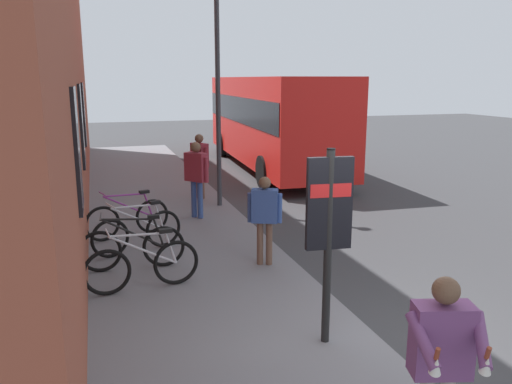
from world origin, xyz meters
name	(u,v)px	position (x,y,z in m)	size (l,w,h in m)	color
ground	(287,220)	(6.00, -1.00, 0.00)	(60.00, 60.00, 0.00)	#38383A
sidewalk_pavement	(160,206)	(8.00, 1.75, 0.06)	(24.00, 3.50, 0.12)	slate
station_facade	(63,17)	(8.99, 3.80, 4.76)	(22.00, 0.65, 9.53)	brown
bicycle_far_end	(143,266)	(2.57, 2.68, 0.51)	(0.48, 1.77, 0.97)	black
bicycle_end_of_row	(133,247)	(3.50, 2.76, 0.51)	(0.48, 1.77, 0.97)	black
bicycle_leaning_wall	(138,232)	(4.37, 2.60, 0.51)	(0.69, 1.70, 0.97)	black
bicycle_beside_lamp	(128,218)	(5.38, 2.71, 0.51)	(0.64, 1.72, 0.97)	black
transit_info_sign	(329,216)	(0.29, 0.69, 1.72)	(0.14, 0.56, 2.40)	black
city_bus	(271,117)	(12.93, -3.00, 1.92)	(10.62, 3.08, 3.35)	red
pedestrian_crossing_street	(265,212)	(3.04, 0.56, 1.07)	(0.38, 0.55, 1.56)	brown
pedestrian_near_bus	(200,159)	(8.36, 0.61, 1.18)	(0.60, 0.44, 1.74)	brown
pedestrian_by_facade	(196,172)	(6.42, 1.08, 1.20)	(0.55, 0.53, 1.77)	#334C8C
tourist_with_hotdogs	(442,352)	(-1.84, 0.70, 1.14)	(0.66, 0.66, 1.66)	#B2A599
street_lamp	(218,78)	(7.42, 0.30, 3.31)	(0.28, 0.28, 5.42)	#333338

